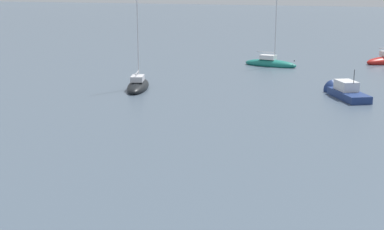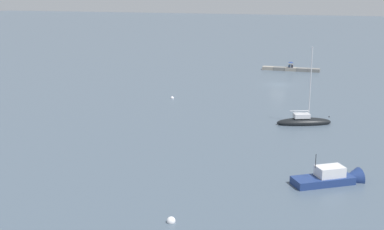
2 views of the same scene
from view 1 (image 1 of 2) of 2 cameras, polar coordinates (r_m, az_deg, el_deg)
name	(u,v)px [view 1 (image 1 of 2)]	position (r m, az deg, el deg)	size (l,w,h in m)	color
sailboat_black_near	(138,85)	(53.46, -5.70, 3.12)	(7.04, 4.45, 9.89)	black
sailboat_teal_outer	(270,63)	(69.43, 8.23, 5.41)	(2.83, 7.12, 10.49)	#197266
motorboat_navy_mid	(344,93)	(51.33, 15.70, 2.28)	(6.19, 5.02, 3.47)	navy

